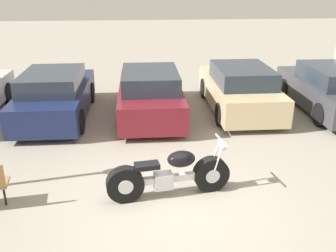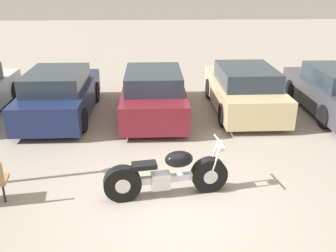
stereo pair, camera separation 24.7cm
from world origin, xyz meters
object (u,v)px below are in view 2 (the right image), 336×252
(motorcycle, at_px, (166,175))
(parked_car_dark_grey, at_px, (336,91))
(parked_car_navy, at_px, (60,95))
(parked_car_champagne, at_px, (244,90))
(parked_car_maroon, at_px, (154,94))

(motorcycle, xyz_separation_m, parked_car_dark_grey, (5.20, 4.36, 0.22))
(parked_car_navy, xyz_separation_m, parked_car_dark_grey, (8.07, -0.04, 0.00))
(motorcycle, bearing_deg, parked_car_champagne, 61.39)
(parked_car_navy, bearing_deg, parked_car_champagne, 2.27)
(parked_car_navy, height_order, parked_car_maroon, same)
(parked_car_champagne, relative_size, parked_car_dark_grey, 1.00)
(motorcycle, height_order, parked_car_dark_grey, parked_car_dark_grey)
(motorcycle, bearing_deg, parked_car_dark_grey, 39.98)
(parked_car_dark_grey, bearing_deg, motorcycle, -140.02)
(motorcycle, relative_size, parked_car_dark_grey, 0.56)
(motorcycle, relative_size, parked_car_champagne, 0.56)
(parked_car_champagne, bearing_deg, parked_car_dark_grey, -5.29)
(parked_car_navy, distance_m, parked_car_champagne, 5.38)
(motorcycle, height_order, parked_car_navy, parked_car_navy)
(motorcycle, relative_size, parked_car_maroon, 0.56)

